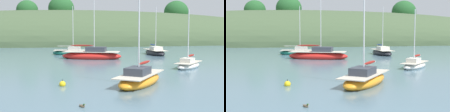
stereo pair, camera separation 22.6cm
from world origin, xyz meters
TOP-DOWN VIEW (x-y plane):
  - far_shoreline_hill at (0.03, 73.76)m, footprint 150.00×36.00m
  - sailboat_white_near at (-1.02, 29.85)m, footprint 8.32×4.98m
  - sailboat_black_sloop at (0.48, 11.27)m, footprint 5.08×6.11m
  - sailboat_red_portside at (-3.41, 37.10)m, footprint 5.94×2.80m
  - sailboat_grey_yawl at (7.53, 19.06)m, footprint 4.34×4.52m
  - sailboat_navy_dinghy at (9.10, 34.57)m, footprint 2.37×6.42m
  - mooring_buoy_inner at (-4.78, 11.50)m, footprint 0.44×0.44m
  - duck_trailing at (-3.84, 5.90)m, footprint 0.35×0.39m

SIDE VIEW (x-z plane):
  - duck_trailing at x=-3.84m, z-range -0.07..0.17m
  - far_shoreline_hill at x=0.03m, z-range -11.00..11.16m
  - mooring_buoy_inner at x=-4.78m, z-range -0.15..0.39m
  - sailboat_grey_yawl at x=7.53m, z-range -2.65..3.27m
  - sailboat_red_portside at x=-3.41m, z-range -3.43..4.15m
  - sailboat_black_sloop at x=0.48m, z-range -3.97..4.73m
  - sailboat_navy_dinghy at x=9.10m, z-range -3.33..4.11m
  - sailboat_white_near at x=-1.02m, z-range -5.45..6.39m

